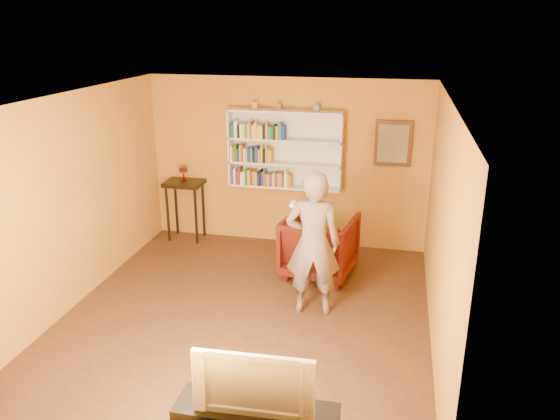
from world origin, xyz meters
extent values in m
cube|color=#422815|center=(0.00, 0.00, -0.06)|extent=(5.30, 5.80, 0.12)
cube|color=#C47D24|center=(0.00, 2.52, 1.35)|extent=(5.30, 0.04, 2.70)
cube|color=#C47D24|center=(0.00, -2.52, 1.35)|extent=(5.30, 0.04, 2.70)
cube|color=#C47D24|center=(-2.27, 0.00, 1.35)|extent=(0.04, 5.80, 2.70)
cube|color=#C47D24|center=(2.27, 0.00, 1.35)|extent=(0.04, 5.80, 2.70)
cube|color=white|center=(0.00, 0.00, 2.73)|extent=(5.30, 5.80, 0.06)
cube|color=white|center=(0.00, 2.48, 1.60)|extent=(1.80, 0.03, 1.20)
cube|color=white|center=(-0.89, 2.35, 1.60)|extent=(0.03, 0.28, 1.20)
cube|color=white|center=(0.89, 2.35, 1.60)|extent=(0.03, 0.28, 1.20)
cube|color=white|center=(0.00, 2.35, 1.00)|extent=(1.80, 0.28, 0.03)
cube|color=white|center=(0.00, 2.35, 1.38)|extent=(1.80, 0.28, 0.03)
cube|color=white|center=(0.00, 2.35, 1.76)|extent=(1.80, 0.28, 0.03)
cube|color=white|center=(0.00, 2.35, 2.20)|extent=(1.80, 0.28, 0.03)
cube|color=#592A7E|center=(-0.84, 2.30, 1.13)|extent=(0.03, 0.16, 0.24)
cube|color=white|center=(-0.80, 2.31, 1.15)|extent=(0.03, 0.17, 0.26)
cube|color=#592A7E|center=(-0.76, 2.31, 1.13)|extent=(0.04, 0.17, 0.22)
cube|color=maroon|center=(-0.73, 2.31, 1.15)|extent=(0.03, 0.18, 0.27)
cube|color=white|center=(-0.68, 2.31, 1.12)|extent=(0.04, 0.18, 0.20)
cube|color=white|center=(-0.65, 2.31, 1.12)|extent=(0.03, 0.19, 0.22)
cube|color=#197123|center=(-0.61, 2.31, 1.14)|extent=(0.04, 0.18, 0.25)
cube|color=gold|center=(-0.57, 2.31, 1.14)|extent=(0.04, 0.19, 0.24)
cube|color=maroon|center=(-0.52, 2.30, 1.13)|extent=(0.03, 0.16, 0.24)
cube|color=orange|center=(-0.49, 2.31, 1.13)|extent=(0.03, 0.19, 0.24)
cube|color=gold|center=(-0.45, 2.30, 1.12)|extent=(0.03, 0.15, 0.22)
cube|color=navy|center=(-0.41, 2.31, 1.11)|extent=(0.03, 0.19, 0.20)
cube|color=black|center=(-0.38, 2.31, 1.14)|extent=(0.03, 0.17, 0.25)
cube|color=#592A7E|center=(-0.35, 2.30, 1.13)|extent=(0.02, 0.15, 0.23)
cube|color=teal|center=(-0.32, 2.31, 1.14)|extent=(0.02, 0.19, 0.25)
cube|color=#9A421C|center=(-0.29, 2.29, 1.12)|extent=(0.03, 0.14, 0.21)
cube|color=gold|center=(-0.25, 2.29, 1.11)|extent=(0.03, 0.15, 0.20)
cube|color=#592A7E|center=(-0.21, 2.31, 1.11)|extent=(0.04, 0.19, 0.20)
cube|color=gold|center=(-0.16, 2.29, 1.12)|extent=(0.04, 0.15, 0.22)
cube|color=#592A7E|center=(-0.12, 2.31, 1.13)|extent=(0.04, 0.18, 0.22)
cube|color=orange|center=(-0.07, 2.30, 1.13)|extent=(0.04, 0.16, 0.23)
cube|color=orange|center=(-0.04, 2.31, 1.13)|extent=(0.03, 0.18, 0.22)
cube|color=#592A7E|center=(0.00, 2.30, 1.12)|extent=(0.03, 0.16, 0.21)
cube|color=white|center=(0.03, 2.29, 1.15)|extent=(0.03, 0.15, 0.27)
cube|color=gold|center=(0.06, 2.29, 1.12)|extent=(0.03, 0.15, 0.22)
cube|color=orange|center=(0.10, 2.31, 1.11)|extent=(0.03, 0.19, 0.20)
cube|color=white|center=(-0.85, 2.30, 1.52)|extent=(0.03, 0.16, 0.24)
cube|color=#9A421C|center=(-0.81, 2.31, 1.51)|extent=(0.04, 0.18, 0.24)
cube|color=#197123|center=(-0.77, 2.31, 1.52)|extent=(0.03, 0.18, 0.26)
cube|color=navy|center=(-0.73, 2.30, 1.50)|extent=(0.03, 0.17, 0.21)
cube|color=orange|center=(-0.70, 2.29, 1.53)|extent=(0.03, 0.14, 0.27)
cube|color=#9A421C|center=(-0.66, 2.31, 1.53)|extent=(0.03, 0.17, 0.26)
cube|color=white|center=(-0.63, 2.31, 1.50)|extent=(0.03, 0.17, 0.21)
cube|color=orange|center=(-0.59, 2.29, 1.50)|extent=(0.03, 0.14, 0.20)
cube|color=navy|center=(-0.56, 2.30, 1.50)|extent=(0.03, 0.16, 0.21)
cube|color=teal|center=(-0.52, 2.31, 1.51)|extent=(0.04, 0.19, 0.23)
cube|color=black|center=(-0.48, 2.30, 1.49)|extent=(0.03, 0.16, 0.20)
cube|color=navy|center=(-0.44, 2.29, 1.52)|extent=(0.04, 0.15, 0.26)
cube|color=orange|center=(-0.39, 2.30, 1.50)|extent=(0.04, 0.16, 0.21)
cube|color=gold|center=(-0.35, 2.29, 1.53)|extent=(0.02, 0.14, 0.27)
cube|color=black|center=(-0.31, 2.30, 1.49)|extent=(0.04, 0.15, 0.19)
cube|color=orange|center=(-0.27, 2.30, 1.52)|extent=(0.03, 0.17, 0.26)
cube|color=gold|center=(-0.23, 2.30, 1.50)|extent=(0.02, 0.16, 0.22)
cube|color=orange|center=(-0.20, 2.30, 1.50)|extent=(0.03, 0.16, 0.21)
cube|color=navy|center=(-0.84, 2.31, 1.88)|extent=(0.03, 0.17, 0.22)
cube|color=#197123|center=(-0.81, 2.31, 1.88)|extent=(0.03, 0.17, 0.22)
cube|color=white|center=(-0.76, 2.30, 1.90)|extent=(0.04, 0.16, 0.26)
cube|color=black|center=(-0.72, 2.30, 1.87)|extent=(0.03, 0.16, 0.19)
cube|color=white|center=(-0.67, 2.29, 1.88)|extent=(0.04, 0.15, 0.22)
cube|color=gold|center=(-0.63, 2.31, 1.89)|extent=(0.04, 0.18, 0.22)
cube|color=teal|center=(-0.59, 2.30, 1.89)|extent=(0.03, 0.15, 0.23)
cube|color=gold|center=(-0.55, 2.31, 1.89)|extent=(0.04, 0.19, 0.24)
cube|color=#9A421C|center=(-0.52, 2.31, 1.91)|extent=(0.02, 0.19, 0.26)
cube|color=white|center=(-0.48, 2.31, 1.88)|extent=(0.03, 0.17, 0.21)
cube|color=gold|center=(-0.44, 2.29, 1.90)|extent=(0.04, 0.14, 0.25)
cube|color=gold|center=(-0.40, 2.30, 1.88)|extent=(0.04, 0.15, 0.21)
cube|color=white|center=(-0.35, 2.31, 1.87)|extent=(0.03, 0.17, 0.20)
cube|color=black|center=(-0.31, 2.31, 1.89)|extent=(0.04, 0.17, 0.22)
cube|color=orange|center=(-0.26, 2.30, 1.90)|extent=(0.04, 0.17, 0.25)
cube|color=teal|center=(-0.22, 2.31, 1.87)|extent=(0.04, 0.18, 0.19)
cube|color=#197123|center=(-0.18, 2.29, 1.88)|extent=(0.03, 0.14, 0.20)
cube|color=black|center=(-0.14, 2.30, 1.89)|extent=(0.03, 0.15, 0.23)
cube|color=orange|center=(-0.10, 2.31, 1.88)|extent=(0.04, 0.18, 0.21)
cube|color=teal|center=(-0.05, 2.30, 1.90)|extent=(0.04, 0.16, 0.26)
cube|color=navy|center=(0.00, 2.30, 1.88)|extent=(0.04, 0.15, 0.22)
cube|color=gold|center=(-0.47, 2.35, 2.27)|extent=(0.08, 0.08, 0.11)
cube|color=#A73D37|center=(-0.09, 2.35, 2.26)|extent=(0.07, 0.07, 0.10)
cube|color=slate|center=(0.49, 2.35, 2.27)|extent=(0.08, 0.08, 0.11)
cube|color=#512D17|center=(1.65, 2.46, 1.75)|extent=(0.55, 0.04, 0.70)
cube|color=#9C9171|center=(1.65, 2.44, 1.75)|extent=(0.45, 0.02, 0.58)
cylinder|color=black|center=(-1.92, 2.07, 0.47)|extent=(0.04, 0.04, 0.94)
cylinder|color=black|center=(-1.43, 2.07, 0.47)|extent=(0.04, 0.04, 0.94)
cylinder|color=black|center=(-1.92, 2.43, 0.47)|extent=(0.04, 0.04, 0.94)
cylinder|color=black|center=(-1.43, 2.43, 0.47)|extent=(0.04, 0.04, 0.94)
cube|color=black|center=(-1.68, 2.25, 0.97)|extent=(0.62, 0.47, 0.07)
cylinder|color=maroon|center=(-1.68, 2.25, 1.02)|extent=(0.10, 0.10, 0.02)
cylinder|color=maroon|center=(-1.68, 2.25, 1.09)|extent=(0.03, 0.03, 0.13)
ellipsoid|color=maroon|center=(-1.68, 2.25, 1.20)|extent=(0.14, 0.14, 0.09)
cylinder|color=beige|center=(-1.61, 2.25, 1.20)|extent=(0.01, 0.01, 0.10)
cylinder|color=beige|center=(-1.62, 2.29, 1.20)|extent=(0.01, 0.01, 0.10)
cylinder|color=beige|center=(-1.65, 2.31, 1.20)|extent=(0.01, 0.01, 0.10)
cylinder|color=beige|center=(-1.69, 2.32, 1.20)|extent=(0.01, 0.01, 0.10)
cylinder|color=beige|center=(-1.72, 2.30, 1.20)|extent=(0.01, 0.01, 0.10)
cylinder|color=beige|center=(-1.74, 2.27, 1.20)|extent=(0.01, 0.01, 0.10)
cylinder|color=beige|center=(-1.74, 2.23, 1.20)|extent=(0.01, 0.01, 0.10)
cylinder|color=beige|center=(-1.72, 2.20, 1.20)|extent=(0.01, 0.01, 0.10)
cylinder|color=beige|center=(-1.69, 2.18, 1.20)|extent=(0.01, 0.01, 0.10)
cylinder|color=beige|center=(-1.65, 2.19, 1.20)|extent=(0.01, 0.01, 0.10)
cylinder|color=beige|center=(-1.62, 2.21, 1.20)|extent=(0.01, 0.01, 0.10)
imported|color=#430804|center=(0.72, 1.36, 0.45)|extent=(1.11, 1.13, 0.90)
imported|color=#766356|center=(0.79, 0.27, 0.93)|extent=(0.73, 0.53, 1.86)
cube|color=silver|center=(0.59, -0.05, 1.54)|extent=(0.04, 0.15, 0.04)
imported|color=black|center=(0.72, -2.25, 0.77)|extent=(1.00, 0.17, 0.57)
camera|label=1|loc=(1.70, -5.85, 3.53)|focal=35.00mm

